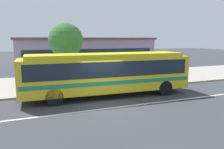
# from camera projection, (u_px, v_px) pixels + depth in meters

# --- Properties ---
(ground_plane) EXTENTS (120.00, 120.00, 0.00)m
(ground_plane) POSITION_uv_depth(u_px,v_px,m) (106.00, 104.00, 13.09)
(ground_plane) COLOR #36383E
(sidewalk_slab) EXTENTS (60.00, 8.00, 0.12)m
(sidewalk_slab) POSITION_uv_depth(u_px,v_px,m) (78.00, 82.00, 19.56)
(sidewalk_slab) COLOR #A1988F
(sidewalk_slab) RESTS_ON ground_plane
(lane_stripe_center) EXTENTS (56.00, 0.16, 0.01)m
(lane_stripe_center) POSITION_uv_depth(u_px,v_px,m) (111.00, 108.00, 12.35)
(lane_stripe_center) COLOR silver
(lane_stripe_center) RESTS_ON ground_plane
(transit_bus) EXTENTS (11.01, 2.89, 2.81)m
(transit_bus) POSITION_uv_depth(u_px,v_px,m) (107.00, 72.00, 14.68)
(transit_bus) COLOR gold
(transit_bus) RESTS_ON ground_plane
(pedestrian_waiting_near_sign) EXTENTS (0.48, 0.48, 1.67)m
(pedestrian_waiting_near_sign) POSITION_uv_depth(u_px,v_px,m) (160.00, 70.00, 19.42)
(pedestrian_waiting_near_sign) COLOR #2B3248
(pedestrian_waiting_near_sign) RESTS_ON sidewalk_slab
(pedestrian_walking_along_curb) EXTENTS (0.47, 0.47, 1.69)m
(pedestrian_walking_along_curb) POSITION_uv_depth(u_px,v_px,m) (86.00, 74.00, 16.89)
(pedestrian_walking_along_curb) COLOR #182449
(pedestrian_walking_along_curb) RESTS_ON sidewalk_slab
(bus_stop_sign) EXTENTS (0.08, 0.44, 2.55)m
(bus_stop_sign) POSITION_uv_depth(u_px,v_px,m) (157.00, 64.00, 18.01)
(bus_stop_sign) COLOR gray
(bus_stop_sign) RESTS_ON sidewalk_slab
(street_tree_near_stop) EXTENTS (2.70, 2.70, 4.86)m
(street_tree_near_stop) POSITION_uv_depth(u_px,v_px,m) (66.00, 40.00, 17.64)
(street_tree_near_stop) COLOR brown
(street_tree_near_stop) RESTS_ON sidewalk_slab
(station_building) EXTENTS (15.92, 6.68, 3.87)m
(station_building) POSITION_uv_depth(u_px,v_px,m) (85.00, 54.00, 27.20)
(station_building) COLOR gray
(station_building) RESTS_ON ground_plane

